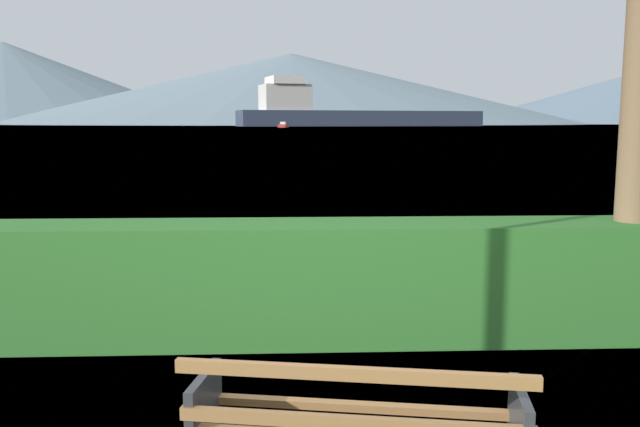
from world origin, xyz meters
TOP-DOWN VIEW (x-y plane):
  - water_surface at (0.00, 308.64)m, footprint 620.00×620.00m
  - hedge_row at (0.00, 2.72)m, footprint 12.62×0.77m
  - cargo_ship_large at (21.97, 277.28)m, footprint 105.52×42.98m
  - fishing_boat_near at (-2.81, 218.97)m, footprint 3.58×7.95m
  - distant_hills at (-56.81, 564.43)m, footprint 879.10×477.58m

SIDE VIEW (x-z plane):
  - water_surface at x=0.00m, z-range 0.00..0.00m
  - hedge_row at x=0.00m, z-range 0.00..1.09m
  - fishing_boat_near at x=-2.81m, z-range -0.26..1.63m
  - cargo_ship_large at x=21.97m, z-range -4.36..15.44m
  - distant_hills at x=-56.81m, z-range -5.60..64.96m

